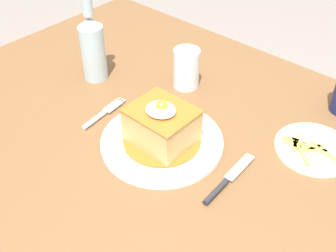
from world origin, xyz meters
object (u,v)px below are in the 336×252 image
at_px(beer_bottle_clear, 92,45).
at_px(side_plate_fries, 313,148).
at_px(drinking_glass, 186,71).
at_px(fork, 101,115).
at_px(knife, 223,185).
at_px(main_plate, 162,141).

bearing_deg(beer_bottle_clear, side_plate_fries, 11.98).
bearing_deg(side_plate_fries, drinking_glass, 178.55).
relative_size(fork, drinking_glass, 1.35).
bearing_deg(beer_bottle_clear, drinking_glass, 32.36).
bearing_deg(fork, knife, 2.17).
height_order(knife, side_plate_fries, side_plate_fries).
distance_m(fork, knife, 0.35).
relative_size(fork, side_plate_fries, 0.83).
bearing_deg(drinking_glass, side_plate_fries, -1.45).
relative_size(knife, beer_bottle_clear, 0.62).
bearing_deg(side_plate_fries, main_plate, -141.80).
distance_m(knife, drinking_glass, 0.37).
bearing_deg(knife, fork, -177.83).
height_order(fork, beer_bottle_clear, beer_bottle_clear).
distance_m(main_plate, beer_bottle_clear, 0.34).
bearing_deg(beer_bottle_clear, knife, -10.99).
bearing_deg(knife, drinking_glass, 141.37).
distance_m(drinking_glass, side_plate_fries, 0.37).
height_order(fork, side_plate_fries, side_plate_fries).
distance_m(knife, side_plate_fries, 0.23).
bearing_deg(fork, drinking_glass, 74.74).
xyz_separation_m(main_plate, drinking_glass, (-0.11, 0.21, 0.04)).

